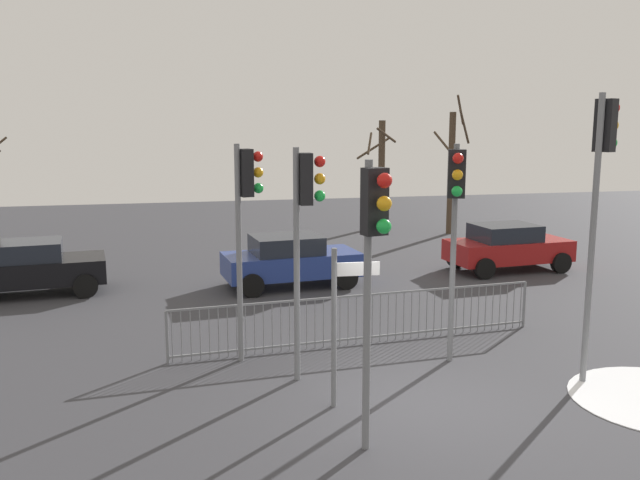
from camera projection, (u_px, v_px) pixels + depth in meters
The scene contains 13 objects.
ground_plane at pixel (413, 403), 11.38m from camera, with size 60.00×60.00×0.00m, color #38383D.
traffic_light_foreground_left at pixel (305, 212), 11.90m from camera, with size 0.57×0.33×4.21m.
traffic_light_foreground_right at pixel (601, 174), 11.77m from camera, with size 0.53×0.40×5.13m.
traffic_light_rear_left at pixel (245, 203), 12.93m from camera, with size 0.56×0.36×4.24m.
traffic_light_mid_left at pixel (455, 205), 12.73m from camera, with size 0.38×0.55×4.24m.
traffic_light_rear_right at pixel (373, 242), 9.15m from camera, with size 0.36×0.56×4.15m.
direction_sign_post at pixel (338, 318), 11.00m from camera, with size 0.79×0.11×2.66m.
pedestrian_guard_railing at pixel (360, 318), 14.33m from camera, with size 8.03×0.74×1.07m.
car_blue_trailing at pixel (290, 260), 19.30m from camera, with size 3.96×2.26×1.47m.
car_red_near at pixel (507, 246), 21.38m from camera, with size 3.94×2.22×1.47m.
car_black_mid at pixel (30, 267), 18.37m from camera, with size 3.97×2.28×1.47m.
bare_tree_left at pixel (381, 171), 30.00m from camera, with size 1.63×1.54×4.69m.
bare_tree_right at pixel (452, 169), 28.05m from camera, with size 1.59×0.95×5.69m.
Camera 1 is at (-3.87, -10.14, 4.65)m, focal length 38.18 mm.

